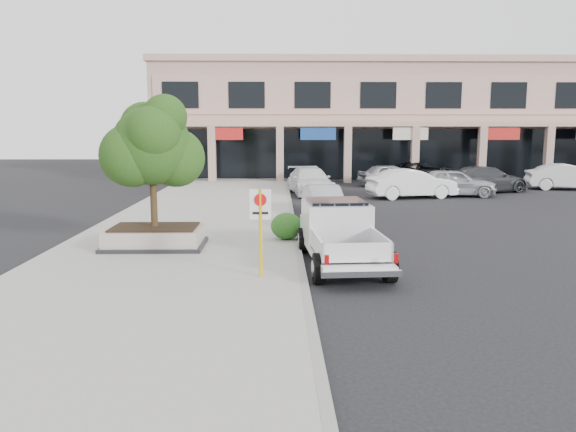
% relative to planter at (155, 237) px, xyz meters
% --- Properties ---
extents(ground, '(120.00, 120.00, 0.00)m').
position_rel_planter_xyz_m(ground, '(6.21, -3.56, -0.48)').
color(ground, black).
rests_on(ground, ground).
extents(sidewalk, '(8.00, 52.00, 0.15)m').
position_rel_planter_xyz_m(sidewalk, '(0.71, 2.44, -0.40)').
color(sidewalk, gray).
rests_on(sidewalk, ground).
extents(curb, '(0.20, 52.00, 0.15)m').
position_rel_planter_xyz_m(curb, '(4.66, 2.44, -0.40)').
color(curb, gray).
rests_on(curb, ground).
extents(strip_mall, '(40.55, 12.43, 9.50)m').
position_rel_planter_xyz_m(strip_mall, '(14.21, 30.37, 4.27)').
color(strip_mall, tan).
rests_on(strip_mall, ground).
extents(planter, '(3.20, 2.20, 0.68)m').
position_rel_planter_xyz_m(planter, '(0.00, 0.00, 0.00)').
color(planter, black).
rests_on(planter, sidewalk).
extents(planter_tree, '(2.90, 2.55, 4.00)m').
position_rel_planter_xyz_m(planter_tree, '(0.13, 0.15, 2.94)').
color(planter_tree, black).
rests_on(planter_tree, planter).
extents(no_parking_sign, '(0.55, 0.09, 2.30)m').
position_rel_planter_xyz_m(no_parking_sign, '(3.56, -3.83, 1.16)').
color(no_parking_sign, '#ECB20C').
rests_on(no_parking_sign, sidewalk).
extents(hedge, '(1.10, 0.99, 0.93)m').
position_rel_planter_xyz_m(hedge, '(4.32, 1.15, 0.14)').
color(hedge, '#154313').
rests_on(hedge, sidewalk).
extents(pickup_truck, '(2.49, 5.90, 1.82)m').
position_rel_planter_xyz_m(pickup_truck, '(5.86, -2.05, 0.43)').
color(pickup_truck, white).
rests_on(pickup_truck, ground).
extents(curb_car_a, '(2.07, 4.27, 1.40)m').
position_rel_planter_xyz_m(curb_car_a, '(6.00, 2.83, 0.23)').
color(curb_car_a, '#292B2D').
rests_on(curb_car_a, ground).
extents(curb_car_b, '(1.90, 4.29, 1.37)m').
position_rel_planter_xyz_m(curb_car_b, '(6.17, 7.57, 0.21)').
color(curb_car_b, '#A7AAAF').
rests_on(curb_car_b, ground).
extents(curb_car_c, '(2.97, 5.81, 1.62)m').
position_rel_planter_xyz_m(curb_car_c, '(6.00, 15.98, 0.33)').
color(curb_car_c, white).
rests_on(curb_car_c, ground).
extents(curb_car_d, '(2.30, 4.84, 1.34)m').
position_rel_planter_xyz_m(curb_car_d, '(6.09, 21.42, 0.19)').
color(curb_car_d, black).
rests_on(curb_car_d, ground).
extents(lot_car_a, '(4.98, 2.33, 1.65)m').
position_rel_planter_xyz_m(lot_car_a, '(14.42, 14.76, 0.35)').
color(lot_car_a, '#A7AAAF').
rests_on(lot_car_a, ground).
extents(lot_car_b, '(5.32, 2.72, 1.67)m').
position_rel_planter_xyz_m(lot_car_b, '(11.76, 14.01, 0.36)').
color(lot_car_b, white).
rests_on(lot_car_b, ground).
extents(lot_car_c, '(6.10, 4.32, 1.64)m').
position_rel_planter_xyz_m(lot_car_c, '(17.09, 16.78, 0.34)').
color(lot_car_c, '#2F3235').
rests_on(lot_car_c, ground).
extents(lot_car_d, '(6.00, 4.42, 1.52)m').
position_rel_planter_xyz_m(lot_car_d, '(14.79, 23.78, 0.28)').
color(lot_car_d, black).
rests_on(lot_car_d, ground).
extents(lot_car_e, '(4.86, 3.02, 1.54)m').
position_rel_planter_xyz_m(lot_car_e, '(11.88, 20.86, 0.30)').
color(lot_car_e, '#A7AAAF').
rests_on(lot_car_e, ground).
extents(lot_car_f, '(5.34, 2.74, 1.68)m').
position_rel_planter_xyz_m(lot_car_f, '(23.05, 18.25, 0.36)').
color(lot_car_f, silver).
rests_on(lot_car_f, ground).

